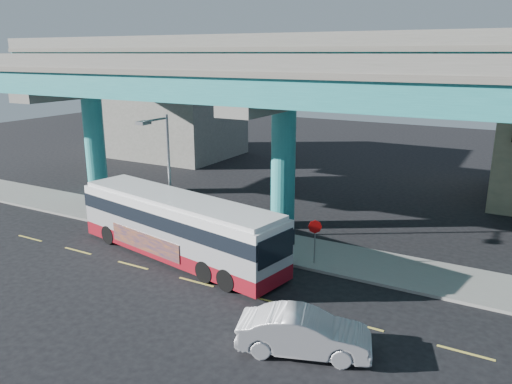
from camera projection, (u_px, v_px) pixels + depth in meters
The scene contains 10 objects.
ground at pixel (200, 280), 24.03m from camera, with size 120.00×120.00×0.00m, color black.
sidewalk at pixel (256, 242), 28.64m from camera, with size 70.00×4.00×0.15m, color gray.
lane_markings at pixel (196, 282), 23.77m from camera, with size 58.00×0.12×0.01m.
viaduct at pixel (285, 78), 29.23m from camera, with size 52.00×12.40×11.70m.
building_concrete at pixel (175, 113), 52.37m from camera, with size 12.00×10.00×9.00m, color gray.
transit_bus at pixel (178, 225), 26.21m from camera, with size 13.32×5.20×3.35m.
sedan at pixel (304, 333), 18.01m from camera, with size 5.10×3.09×1.59m, color #B8B8BD.
parked_car at pixel (129, 206), 33.00m from camera, with size 3.68×1.51×1.25m, color #2A2B2F.
street_lamp at pixel (162, 159), 27.91m from camera, with size 0.50×2.35×7.09m.
stop_sign at pixel (315, 233), 25.11m from camera, with size 0.64×0.34×2.33m.
Camera 1 is at (13.04, -17.93, 10.54)m, focal length 35.00 mm.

